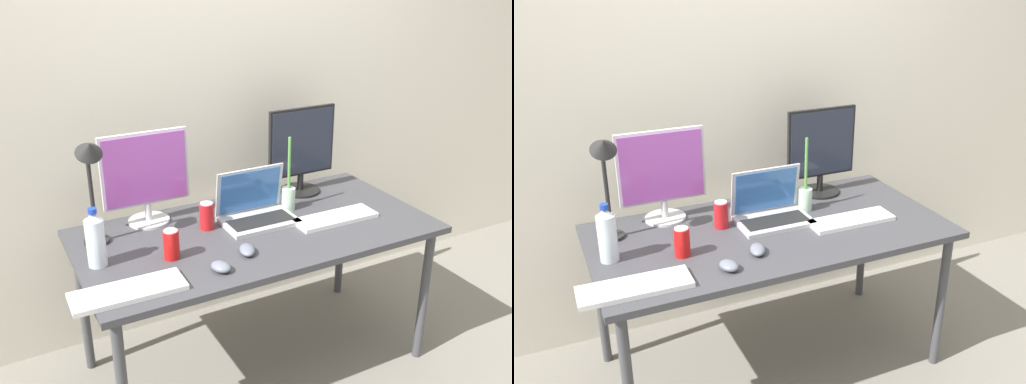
% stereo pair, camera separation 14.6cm
% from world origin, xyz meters
% --- Properties ---
extents(ground_plane, '(16.00, 16.00, 0.00)m').
position_xyz_m(ground_plane, '(0.00, 0.00, 0.00)').
color(ground_plane, gray).
extents(wall_back, '(7.00, 0.08, 2.60)m').
position_xyz_m(wall_back, '(0.00, 0.59, 1.30)').
color(wall_back, silver).
rests_on(wall_back, ground).
extents(work_desk, '(1.61, 0.81, 0.74)m').
position_xyz_m(work_desk, '(0.00, 0.00, 0.68)').
color(work_desk, '#424247').
rests_on(work_desk, ground).
extents(monitor_left, '(0.40, 0.19, 0.43)m').
position_xyz_m(monitor_left, '(-0.41, 0.30, 0.97)').
color(monitor_left, silver).
rests_on(monitor_left, work_desk).
extents(monitor_center, '(0.38, 0.21, 0.45)m').
position_xyz_m(monitor_center, '(0.42, 0.29, 0.97)').
color(monitor_center, black).
rests_on(monitor_center, work_desk).
extents(laptop_silver, '(0.34, 0.23, 0.24)m').
position_xyz_m(laptop_silver, '(0.04, 0.08, 0.80)').
color(laptop_silver, '#B7B7BC').
rests_on(laptop_silver, work_desk).
extents(keyboard_main, '(0.41, 0.14, 0.02)m').
position_xyz_m(keyboard_main, '(0.37, -0.09, 0.75)').
color(keyboard_main, white).
rests_on(keyboard_main, work_desk).
extents(keyboard_aux, '(0.42, 0.16, 0.02)m').
position_xyz_m(keyboard_aux, '(-0.67, -0.26, 0.75)').
color(keyboard_aux, white).
rests_on(keyboard_aux, work_desk).
extents(mouse_by_keyboard, '(0.09, 0.12, 0.04)m').
position_xyz_m(mouse_by_keyboard, '(-0.14, -0.19, 0.76)').
color(mouse_by_keyboard, slate).
rests_on(mouse_by_keyboard, work_desk).
extents(mouse_by_laptop, '(0.09, 0.11, 0.04)m').
position_xyz_m(mouse_by_laptop, '(-0.30, -0.27, 0.76)').
color(mouse_by_laptop, slate).
rests_on(mouse_by_laptop, work_desk).
extents(water_bottle, '(0.08, 0.08, 0.25)m').
position_xyz_m(water_bottle, '(-0.72, 0.00, 0.85)').
color(water_bottle, silver).
rests_on(water_bottle, work_desk).
extents(soda_can_near_keyboard, '(0.07, 0.07, 0.13)m').
position_xyz_m(soda_can_near_keyboard, '(-0.20, 0.11, 0.80)').
color(soda_can_near_keyboard, red).
rests_on(soda_can_near_keyboard, work_desk).
extents(soda_can_by_laptop, '(0.07, 0.07, 0.13)m').
position_xyz_m(soda_can_by_laptop, '(-0.43, -0.08, 0.80)').
color(soda_can_by_laptop, red).
rests_on(soda_can_by_laptop, work_desk).
extents(bamboo_vase, '(0.07, 0.07, 0.37)m').
position_xyz_m(bamboo_vase, '(0.24, 0.12, 0.81)').
color(bamboo_vase, '#B2D1B7').
rests_on(bamboo_vase, work_desk).
extents(desk_lamp, '(0.11, 0.18, 0.50)m').
position_xyz_m(desk_lamp, '(-0.67, 0.16, 1.08)').
color(desk_lamp, black).
rests_on(desk_lamp, work_desk).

